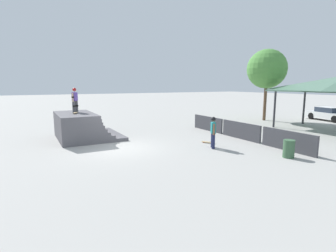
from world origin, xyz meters
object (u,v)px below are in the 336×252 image
skateboard_on_ground (208,142)px  skateboard_on_deck (75,113)px  tree_beside_pavilion (267,69)px  bystander_walking (213,130)px  trash_bin (289,149)px  parked_car_white (329,114)px  skater_on_deck (75,98)px

skateboard_on_ground → skateboard_on_deck: bearing=-158.1°
skateboard_on_ground → tree_beside_pavilion: size_ratio=0.11×
bystander_walking → skateboard_on_ground: bearing=4.3°
trash_bin → parked_car_white: parked_car_white is taller
parked_car_white → skater_on_deck: bearing=-87.0°
bystander_walking → trash_bin: bystander_walking is taller
skater_on_deck → skateboard_on_ground: size_ratio=2.06×
skateboard_on_ground → trash_bin: (4.27, 1.46, 0.37)m
tree_beside_pavilion → parked_car_white: tree_beside_pavilion is taller
skater_on_deck → parked_car_white: bearing=118.6°
parked_car_white → skateboard_on_ground: bearing=-71.0°
skater_on_deck → skateboard_on_deck: skater_on_deck is taller
skateboard_on_ground → parked_car_white: 16.22m
tree_beside_pavilion → parked_car_white: size_ratio=1.49×
skater_on_deck → tree_beside_pavilion: 17.44m
tree_beside_pavilion → parked_car_white: 7.44m
skater_on_deck → skateboard_on_ground: (5.43, 6.54, -2.48)m
tree_beside_pavilion → bystander_walking: bearing=-60.1°
skateboard_on_deck → parked_car_white: bearing=103.5°
skateboard_on_deck → tree_beside_pavilion: (-0.66, 17.41, 3.13)m
skateboard_on_ground → trash_bin: 4.53m
skateboard_on_deck → skater_on_deck: bearing=-170.3°
skateboard_on_deck → trash_bin: (9.04, 8.12, -1.27)m
bystander_walking → skateboard_on_ground: (-1.06, 0.52, -0.95)m
skater_on_deck → tree_beside_pavilion: tree_beside_pavilion is taller
tree_beside_pavilion → trash_bin: 14.14m
trash_bin → parked_car_white: (-6.61, 14.58, 0.18)m
skateboard_on_ground → trash_bin: bearing=-13.6°
tree_beside_pavilion → skater_on_deck: bearing=-90.0°
bystander_walking → trash_bin: bearing=-118.0°
skater_on_deck → trash_bin: size_ratio=1.85×
skateboard_on_deck → bystander_walking: skateboard_on_deck is taller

